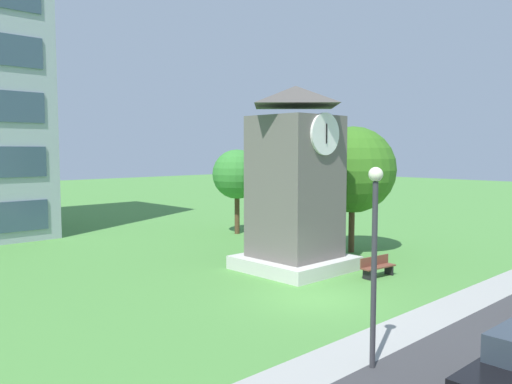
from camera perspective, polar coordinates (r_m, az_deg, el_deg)
The scene contains 7 objects.
ground_plane at distance 19.80m, azimuth 6.43°, elevation -11.52°, with size 160.00×160.00×0.00m, color #4C893D.
kerb_strip at distance 17.60m, azimuth 16.82°, elevation -13.76°, with size 120.00×1.60×0.01m, color #9E9E99.
clock_tower at distance 23.84m, azimuth 4.32°, elevation 0.23°, with size 4.48×4.48×8.38m.
park_bench at distance 23.37m, azimuth 13.14°, elevation -7.94°, with size 1.84×0.68×0.88m.
street_lamp at distance 13.30m, azimuth 12.86°, elevation -5.38°, with size 0.36×0.36×5.08m.
tree_near_tower at distance 28.19m, azimuth 10.52°, elevation 2.41°, with size 4.60×4.60×6.75m.
tree_by_building at distance 33.96m, azimuth -2.10°, elevation 1.93°, with size 3.22×3.22×5.54m.
Camera 1 is at (-14.59, -12.20, 5.50)m, focal length 36.50 mm.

